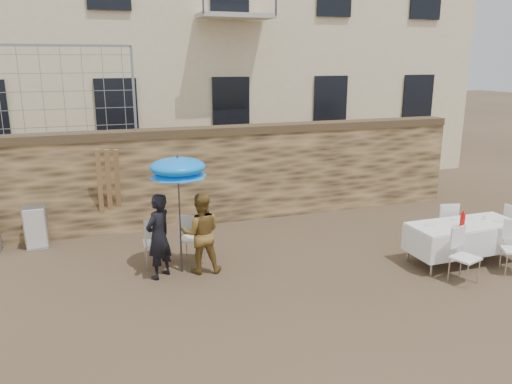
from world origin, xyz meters
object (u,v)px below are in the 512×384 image
object	(u,v)px
banquet_table	(465,225)
chair_stack_right	(37,224)
woman_dress	(201,233)
umbrella	(178,171)
couple_chair_left	(155,241)
couple_chair_right	(192,237)
table_chair_front_left	(465,256)
table_chair_back	(444,224)
man_suit	(159,236)
soda_bottle	(462,220)

from	to	relation	value
banquet_table	chair_stack_right	bearing A→B (deg)	155.14
woman_dress	banquet_table	size ratio (longest dim) A/B	0.70
umbrella	banquet_table	world-z (taller)	umbrella
couple_chair_left	chair_stack_right	size ratio (longest dim) A/B	1.04
couple_chair_right	table_chair_front_left	size ratio (longest dim) A/B	1.00
woman_dress	umbrella	bearing A→B (deg)	-5.44
table_chair_back	man_suit	bearing A→B (deg)	9.04
couple_chair_left	soda_bottle	world-z (taller)	soda_bottle
table_chair_front_left	chair_stack_right	world-z (taller)	table_chair_front_left
man_suit	couple_chair_right	bearing A→B (deg)	177.16
banquet_table	table_chair_back	size ratio (longest dim) A/B	2.19
couple_chair_left	banquet_table	distance (m)	5.77
woman_dress	banquet_table	distance (m)	4.90
umbrella	table_chair_front_left	size ratio (longest dim) A/B	2.08
soda_bottle	table_chair_front_left	bearing A→B (deg)	-123.69
woman_dress	umbrella	distance (m)	1.20
soda_bottle	table_chair_front_left	distance (m)	0.84
table_chair_back	chair_stack_right	world-z (taller)	table_chair_back
table_chair_front_left	couple_chair_left	bearing A→B (deg)	135.48
couple_chair_left	banquet_table	size ratio (longest dim) A/B	0.46
couple_chair_right	man_suit	bearing A→B (deg)	67.05
couple_chair_right	soda_bottle	xyz separation A→B (m)	(4.61, -1.87, 0.43)
couple_chair_right	table_chair_back	bearing A→B (deg)	-161.47
man_suit	soda_bottle	bearing A→B (deg)	125.08
woman_dress	couple_chair_left	bearing A→B (deg)	-25.75
table_chair_front_left	soda_bottle	bearing A→B (deg)	38.47
umbrella	soda_bottle	world-z (taller)	umbrella
soda_bottle	table_chair_back	size ratio (longest dim) A/B	0.27
woman_dress	couple_chair_left	distance (m)	0.96
man_suit	couple_chair_left	bearing A→B (deg)	-130.99
man_suit	umbrella	distance (m)	1.19
soda_bottle	table_chair_back	world-z (taller)	soda_bottle
table_chair_back	banquet_table	bearing A→B (deg)	88.66
banquet_table	table_chair_back	world-z (taller)	table_chair_back
table_chair_back	couple_chair_right	bearing A→B (deg)	2.34
umbrella	table_chair_front_left	world-z (taller)	umbrella
woman_dress	table_chair_back	size ratio (longest dim) A/B	1.53
banquet_table	soda_bottle	xyz separation A→B (m)	(-0.20, -0.15, 0.17)
umbrella	table_chair_back	distance (m)	5.51
umbrella	chair_stack_right	distance (m)	3.71
soda_bottle	chair_stack_right	xyz separation A→B (m)	(-7.47, 3.70, -0.45)
chair_stack_right	umbrella	bearing A→B (deg)	-41.79
woman_dress	couple_chair_left	size ratio (longest dim) A/B	1.53
umbrella	chair_stack_right	world-z (taller)	umbrella
woman_dress	umbrella	size ratio (longest dim) A/B	0.74
umbrella	table_chair_front_left	xyz separation A→B (m)	(4.51, -2.02, -1.40)
couple_chair_left	man_suit	bearing A→B (deg)	91.39
man_suit	soda_bottle	size ratio (longest dim) A/B	5.85
table_chair_front_left	chair_stack_right	distance (m)	8.27
couple_chair_left	couple_chair_right	xyz separation A→B (m)	(0.70, 0.00, 0.00)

